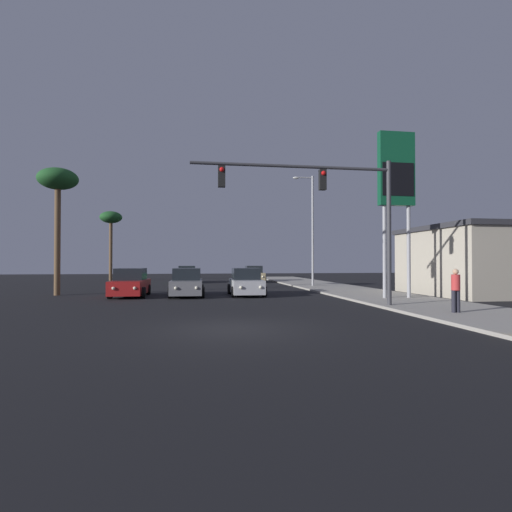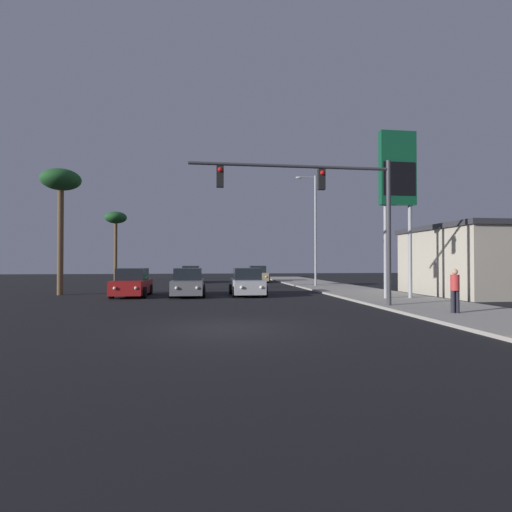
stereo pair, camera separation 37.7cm
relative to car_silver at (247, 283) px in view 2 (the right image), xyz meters
The scene contains 14 objects.
ground_plane 12.35m from the car_silver, 99.28° to the right, with size 120.00×120.00×0.00m, color black.
sidewalk_right 7.85m from the car_silver, 16.10° to the right, with size 5.00×60.00×0.12m.
building_gas_station 16.17m from the car_silver, ahead, with size 10.30×8.30×4.30m.
car_silver is the anchor object (origin of this frame).
car_red 6.91m from the car_silver, behind, with size 2.04×4.34×1.68m.
car_grey 3.58m from the car_silver, behind, with size 2.04×4.33×1.68m.
car_tan 16.37m from the car_silver, 79.85° to the left, with size 2.04×4.34×1.68m.
car_green 16.61m from the car_silver, 103.45° to the left, with size 2.04×4.33×1.68m.
traffic_light_mast 9.02m from the car_silver, 69.14° to the right, with size 8.98×0.36×6.50m.
street_lamp 10.45m from the car_silver, 48.59° to the left, with size 1.74×0.24×9.00m.
gas_station_sign 10.54m from the car_silver, 28.53° to the right, with size 2.00×0.42×9.00m.
pedestrian_on_sidewalk 12.44m from the car_silver, 57.11° to the right, with size 0.34×0.32×1.67m.
palm_tree_near 13.14m from the car_silver, behind, with size 2.40×2.40×7.87m.
palm_tree_far 25.77m from the car_silver, 119.49° to the left, with size 2.40×2.40×7.71m.
Camera 2 is at (-0.77, -12.25, 2.04)m, focal length 28.00 mm.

